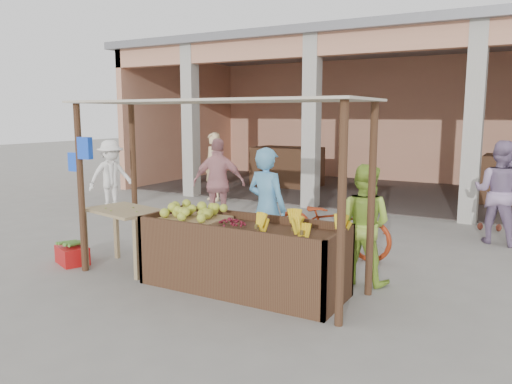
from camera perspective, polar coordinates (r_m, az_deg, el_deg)
The scene contains 19 objects.
ground at distance 6.74m, azimuth -5.23°, elevation -10.27°, with size 60.00×60.00×0.00m, color gray.
market_building at distance 14.60m, azimuth 15.45°, elevation 10.54°, with size 14.40×6.40×4.20m.
fruit_stall at distance 6.36m, azimuth -1.54°, elevation -7.63°, with size 2.60×0.95×0.80m, color #4D321F.
stall_awning at distance 6.43m, azimuth -5.29°, elevation 6.80°, with size 4.09×1.35×2.39m.
banana_heap at distance 5.91m, azimuth 4.63°, elevation -4.00°, with size 1.02×0.55×0.18m, color yellow, non-canonical shape.
melon_tray at distance 6.61m, azimuth -7.17°, elevation -2.60°, with size 0.81×0.70×0.21m.
berry_heap at distance 6.27m, azimuth -2.84°, elevation -3.41°, with size 0.45×0.37×0.14m, color maroon.
side_table at distance 7.37m, azimuth -14.77°, elevation -2.97°, with size 1.20×0.92×0.87m.
papaya_pile at distance 7.33m, azimuth -14.85°, elevation -1.10°, with size 0.72×0.41×0.21m, color #5E9932, non-canonical shape.
red_crate at distance 7.97m, azimuth -20.25°, elevation -6.76°, with size 0.51×0.36×0.26m, color red.
plantain_bundle at distance 7.93m, azimuth -20.32°, elevation -5.58°, with size 0.38×0.27×0.08m, color #518B32, non-canonical shape.
produce_sacks at distance 10.50m, azimuth 25.19°, elevation -2.56°, with size 0.72×0.45×0.55m.
vendor_blue at distance 7.14m, azimuth 1.24°, elevation -1.40°, with size 0.70×0.51×1.86m, color #61ACE0.
vendor_green at distance 6.67m, azimuth 12.15°, elevation -3.23°, with size 0.80×0.46×1.66m, color #A8D143.
motorcycle at distance 7.90m, azimuth 8.60°, elevation -3.44°, with size 2.04×0.70×1.06m, color #9C2F12.
shopper_a at distance 11.77m, azimuth -16.23°, elevation 2.08°, with size 1.13×0.56×1.76m, color white.
shopper_b at distance 9.73m, azimuth -4.27°, elevation 1.35°, with size 1.09×0.58×1.86m, color pink.
shopper_e at distance 12.77m, azimuth -4.89°, elevation 3.04°, with size 0.67×0.51×1.81m, color #F6CF92.
shopper_f at distance 9.46m, azimuth 26.08°, elevation 0.46°, with size 0.94×0.54×1.93m, color #997EA6.
Camera 1 is at (3.64, -5.22, 2.21)m, focal length 35.00 mm.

